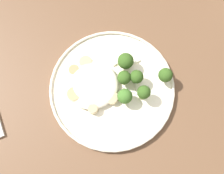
{
  "coord_description": "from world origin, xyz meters",
  "views": [
    {
      "loc": [
        0.02,
        -0.18,
        1.32
      ],
      "look_at": [
        0.03,
        -0.01,
        0.76
      ],
      "focal_mm": 40.85,
      "sensor_mm": 36.0,
      "label": 1
    }
  ],
  "objects_px": {
    "seared_scallop_half_hidden": "(93,109)",
    "broccoli_floret_split_head": "(165,74)",
    "dinner_plate": "(112,88)",
    "seared_scallop_tilted_round": "(112,98)",
    "seared_scallop_large_seared": "(86,63)",
    "broccoli_floret_center_pile": "(126,61)",
    "broccoli_floret_right_tilted": "(124,76)",
    "broccoli_floret_near_rim": "(136,75)",
    "broccoli_floret_tall_stalk": "(144,93)",
    "seared_scallop_right_edge": "(74,71)",
    "seared_scallop_tiny_bay": "(75,94)",
    "broccoli_floret_beside_noodles": "(125,96)"
  },
  "relations": [
    {
      "from": "seared_scallop_half_hidden",
      "to": "broccoli_floret_split_head",
      "type": "bearing_deg",
      "value": 21.21
    },
    {
      "from": "dinner_plate",
      "to": "seared_scallop_tilted_round",
      "type": "relative_size",
      "value": 9.91
    },
    {
      "from": "seared_scallop_large_seared",
      "to": "broccoli_floret_center_pile",
      "type": "bearing_deg",
      "value": -6.17
    },
    {
      "from": "seared_scallop_large_seared",
      "to": "broccoli_floret_right_tilted",
      "type": "bearing_deg",
      "value": -27.63
    },
    {
      "from": "broccoli_floret_center_pile",
      "to": "seared_scallop_half_hidden",
      "type": "bearing_deg",
      "value": -128.37
    },
    {
      "from": "seared_scallop_large_seared",
      "to": "broccoli_floret_near_rim",
      "type": "distance_m",
      "value": 0.12
    },
    {
      "from": "broccoli_floret_split_head",
      "to": "broccoli_floret_tall_stalk",
      "type": "height_order",
      "value": "broccoli_floret_tall_stalk"
    },
    {
      "from": "seared_scallop_right_edge",
      "to": "broccoli_floret_center_pile",
      "type": "xyz_separation_m",
      "value": [
        0.12,
        0.01,
        0.02
      ]
    },
    {
      "from": "seared_scallop_tiny_bay",
      "to": "broccoli_floret_right_tilted",
      "type": "distance_m",
      "value": 0.12
    },
    {
      "from": "dinner_plate",
      "to": "seared_scallop_tiny_bay",
      "type": "bearing_deg",
      "value": -171.57
    },
    {
      "from": "seared_scallop_right_edge",
      "to": "broccoli_floret_right_tilted",
      "type": "distance_m",
      "value": 0.12
    },
    {
      "from": "broccoli_floret_right_tilted",
      "to": "broccoli_floret_center_pile",
      "type": "relative_size",
      "value": 0.95
    },
    {
      "from": "seared_scallop_tilted_round",
      "to": "seared_scallop_tiny_bay",
      "type": "height_order",
      "value": "seared_scallop_tiny_bay"
    },
    {
      "from": "seared_scallop_large_seared",
      "to": "seared_scallop_half_hidden",
      "type": "height_order",
      "value": "same"
    },
    {
      "from": "seared_scallop_tiny_bay",
      "to": "broccoli_floret_center_pile",
      "type": "xyz_separation_m",
      "value": [
        0.12,
        0.07,
        0.02
      ]
    },
    {
      "from": "dinner_plate",
      "to": "broccoli_floret_near_rim",
      "type": "xyz_separation_m",
      "value": [
        0.06,
        0.02,
        0.03
      ]
    },
    {
      "from": "seared_scallop_large_seared",
      "to": "broccoli_floret_split_head",
      "type": "height_order",
      "value": "broccoli_floret_split_head"
    },
    {
      "from": "broccoli_floret_right_tilted",
      "to": "seared_scallop_right_edge",
      "type": "bearing_deg",
      "value": 166.73
    },
    {
      "from": "seared_scallop_right_edge",
      "to": "broccoli_floret_center_pile",
      "type": "distance_m",
      "value": 0.12
    },
    {
      "from": "seared_scallop_tilted_round",
      "to": "broccoli_floret_near_rim",
      "type": "height_order",
      "value": "broccoli_floret_near_rim"
    },
    {
      "from": "broccoli_floret_beside_noodles",
      "to": "broccoli_floret_tall_stalk",
      "type": "bearing_deg",
      "value": 6.18
    },
    {
      "from": "seared_scallop_tiny_bay",
      "to": "seared_scallop_large_seared",
      "type": "xyz_separation_m",
      "value": [
        0.03,
        0.08,
        -0.0
      ]
    },
    {
      "from": "seared_scallop_tiny_bay",
      "to": "seared_scallop_half_hidden",
      "type": "distance_m",
      "value": 0.05
    },
    {
      "from": "broccoli_floret_near_rim",
      "to": "broccoli_floret_split_head",
      "type": "distance_m",
      "value": 0.06
    },
    {
      "from": "seared_scallop_tiny_bay",
      "to": "seared_scallop_right_edge",
      "type": "bearing_deg",
      "value": 89.26
    },
    {
      "from": "seared_scallop_right_edge",
      "to": "seared_scallop_large_seared",
      "type": "xyz_separation_m",
      "value": [
        0.03,
        0.02,
        -0.0
      ]
    },
    {
      "from": "seared_scallop_large_seared",
      "to": "broccoli_floret_split_head",
      "type": "distance_m",
      "value": 0.18
    },
    {
      "from": "broccoli_floret_tall_stalk",
      "to": "seared_scallop_tiny_bay",
      "type": "bearing_deg",
      "value": 175.69
    },
    {
      "from": "seared_scallop_right_edge",
      "to": "seared_scallop_large_seared",
      "type": "bearing_deg",
      "value": 33.55
    },
    {
      "from": "seared_scallop_right_edge",
      "to": "broccoli_floret_right_tilted",
      "type": "bearing_deg",
      "value": -13.27
    },
    {
      "from": "seared_scallop_half_hidden",
      "to": "broccoli_floret_tall_stalk",
      "type": "bearing_deg",
      "value": 11.99
    },
    {
      "from": "seared_scallop_large_seared",
      "to": "broccoli_floret_right_tilted",
      "type": "distance_m",
      "value": 0.1
    },
    {
      "from": "dinner_plate",
      "to": "seared_scallop_half_hidden",
      "type": "distance_m",
      "value": 0.07
    },
    {
      "from": "broccoli_floret_split_head",
      "to": "broccoli_floret_center_pile",
      "type": "bearing_deg",
      "value": 156.93
    },
    {
      "from": "seared_scallop_right_edge",
      "to": "broccoli_floret_split_head",
      "type": "bearing_deg",
      "value": -7.91
    },
    {
      "from": "broccoli_floret_near_rim",
      "to": "seared_scallop_half_hidden",
      "type": "bearing_deg",
      "value": -146.72
    },
    {
      "from": "seared_scallop_right_edge",
      "to": "broccoli_floret_beside_noodles",
      "type": "relative_size",
      "value": 0.56
    },
    {
      "from": "seared_scallop_tilted_round",
      "to": "dinner_plate",
      "type": "bearing_deg",
      "value": 86.33
    },
    {
      "from": "seared_scallop_tiny_bay",
      "to": "broccoli_floret_near_rim",
      "type": "distance_m",
      "value": 0.15
    },
    {
      "from": "seared_scallop_tiny_bay",
      "to": "broccoli_floret_near_rim",
      "type": "height_order",
      "value": "broccoli_floret_near_rim"
    },
    {
      "from": "seared_scallop_tilted_round",
      "to": "broccoli_floret_right_tilted",
      "type": "distance_m",
      "value": 0.06
    },
    {
      "from": "seared_scallop_large_seared",
      "to": "seared_scallop_half_hidden",
      "type": "relative_size",
      "value": 1.4
    },
    {
      "from": "broccoli_floret_split_head",
      "to": "broccoli_floret_right_tilted",
      "type": "bearing_deg",
      "value": 178.79
    },
    {
      "from": "seared_scallop_tilted_round",
      "to": "broccoli_floret_tall_stalk",
      "type": "distance_m",
      "value": 0.07
    },
    {
      "from": "seared_scallop_large_seared",
      "to": "broccoli_floret_tall_stalk",
      "type": "relative_size",
      "value": 0.6
    },
    {
      "from": "broccoli_floret_center_pile",
      "to": "broccoli_floret_right_tilted",
      "type": "bearing_deg",
      "value": -100.68
    },
    {
      "from": "dinner_plate",
      "to": "broccoli_floret_center_pile",
      "type": "xyz_separation_m",
      "value": [
        0.03,
        0.05,
        0.03
      ]
    },
    {
      "from": "broccoli_floret_right_tilted",
      "to": "broccoli_floret_beside_noodles",
      "type": "distance_m",
      "value": 0.05
    },
    {
      "from": "broccoli_floret_tall_stalk",
      "to": "broccoli_floret_center_pile",
      "type": "distance_m",
      "value": 0.08
    },
    {
      "from": "seared_scallop_tiny_bay",
      "to": "broccoli_floret_split_head",
      "type": "xyz_separation_m",
      "value": [
        0.21,
        0.03,
        0.02
      ]
    }
  ]
}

